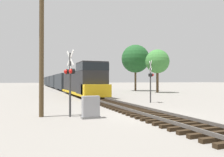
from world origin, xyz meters
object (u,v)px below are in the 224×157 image
at_px(freight_train, 57,81).
at_px(crossing_signal_far, 151,77).
at_px(crossing_signal_near, 70,76).
at_px(tree_mid_background, 135,59).
at_px(utility_pole, 42,49).
at_px(relay_cabinet, 91,107).
at_px(tree_far_right, 157,62).

xyz_separation_m(freight_train, crossing_signal_far, (4.00, -41.72, 0.59)).
relative_size(crossing_signal_near, crossing_signal_far, 0.97).
bearing_deg(crossing_signal_far, tree_mid_background, -5.72).
bearing_deg(freight_train, tree_mid_background, -56.51).
relative_size(freight_train, crossing_signal_near, 20.22).
distance_m(crossing_signal_far, utility_pole, 11.20).
height_order(crossing_signal_near, crossing_signal_far, crossing_signal_far).
bearing_deg(utility_pole, relay_cabinet, -29.92).
bearing_deg(relay_cabinet, tree_far_right, 50.28).
bearing_deg(tree_far_right, relay_cabinet, -129.72).
distance_m(crossing_signal_far, tree_mid_background, 23.97).
distance_m(crossing_signal_near, tree_mid_background, 32.66).
distance_m(crossing_signal_near, tree_far_right, 27.31).
bearing_deg(crossing_signal_near, tree_far_right, 123.05).
xyz_separation_m(crossing_signal_far, tree_mid_background, (9.22, 21.75, 4.06)).
distance_m(freight_train, relay_cabinet, 48.14).
height_order(relay_cabinet, tree_far_right, tree_far_right).
relative_size(utility_pole, tree_mid_background, 0.81).
bearing_deg(utility_pole, tree_far_right, 44.34).
bearing_deg(tree_mid_background, freight_train, 123.49).
height_order(crossing_signal_far, tree_mid_background, tree_mid_background).
distance_m(utility_pole, tree_far_right, 27.83).
bearing_deg(crossing_signal_near, freight_train, 160.18).
bearing_deg(crossing_signal_near, crossing_signal_far, 108.04).
bearing_deg(relay_cabinet, utility_pole, 150.08).
bearing_deg(utility_pole, tree_mid_background, 54.12).
bearing_deg(crossing_signal_near, tree_mid_background, 132.49).
bearing_deg(tree_far_right, crossing_signal_near, -132.56).
bearing_deg(freight_train, tree_far_right, -62.90).
bearing_deg(tree_far_right, tree_mid_background, 95.26).
relative_size(crossing_signal_near, tree_far_right, 0.51).
relative_size(crossing_signal_near, relay_cabinet, 3.12).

